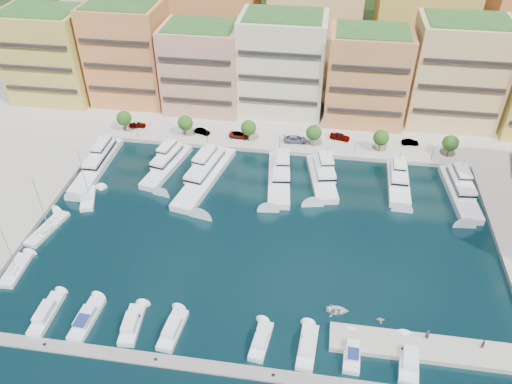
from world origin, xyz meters
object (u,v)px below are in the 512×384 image
person_1 (482,344)px  tree_1 (185,123)px  lamppost_4 (433,150)px  yacht_4 (322,176)px  cruiser_2 (132,325)px  cruiser_3 (173,330)px  lamppost_1 (207,133)px  car_0 (138,125)px  cruiser_7 (352,353)px  tender_1 (380,319)px  yacht_1 (168,164)px  cruiser_1 (87,319)px  car_1 (202,131)px  cruiser_0 (46,314)px  cruiser_5 (261,341)px  yacht_3 (279,175)px  sailboat_2 (88,199)px  tree_0 (124,118)px  lamppost_2 (280,138)px  sailboat_0 (16,271)px  tender_0 (338,310)px  person_0 (427,335)px  sailboat_1 (48,229)px  tree_3 (314,133)px  tree_5 (451,143)px  tree_4 (381,138)px  lamppost_3 (355,144)px  car_5 (410,142)px  yacht_0 (98,162)px  lamppost_0 (137,127)px  car_4 (340,136)px  tree_2 (249,128)px  yacht_2 (206,174)px  yacht_6 (460,189)px  yacht_5 (398,180)px  cruiser_8 (409,360)px

person_1 → tree_1: bearing=-46.7°
lamppost_4 → yacht_4: 27.30m
cruiser_2 → cruiser_3: size_ratio=1.00×
lamppost_1 → car_0: bearing=166.5°
cruiser_7 → tender_1: 8.67m
lamppost_4 → lamppost_1: bearing=180.0°
yacht_1 → cruiser_1: 45.08m
car_1 → cruiser_0: bearing=-172.6°
cruiser_5 → yacht_3: bearing=92.7°
yacht_4 → cruiser_2: 53.78m
tree_1 → sailboat_2: size_ratio=0.43×
yacht_4 → cruiser_0: 62.85m
tree_0 → lamppost_2: size_ratio=1.35×
lamppost_2 → car_1: (-20.24, 3.90, -2.15)m
sailboat_0 → tender_0: 57.93m
cruiser_1 → sailboat_2: bearing=113.2°
tree_1 → person_0: bearing=-45.6°
sailboat_2 → car_0: size_ratio=3.14×
yacht_1 → sailboat_2: (-13.45, -14.54, -0.77)m
sailboat_1 → cruiser_7: bearing=-18.5°
lamppost_4 → person_1: bearing=-88.8°
tree_3 → tree_5: size_ratio=1.00×
tree_0 → lamppost_2: (40.00, -2.30, -0.92)m
tree_4 → cruiser_1: (-49.40, -58.12, -4.17)m
yacht_3 → lamppost_3: bearing=34.6°
yacht_4 → car_5: 26.70m
tender_1 → car_1: (-42.38, 52.40, 1.32)m
lamppost_1 → lamppost_3: (36.00, 0.00, 0.00)m
yacht_0 → person_0: 80.39m
lamppost_1 → car_1: size_ratio=1.02×
lamppost_0 → yacht_1: size_ratio=0.22×
sailboat_1 → car_4: size_ratio=2.64×
lamppost_1 → sailboat_0: sailboat_0 is taller
car_0 → person_0: 87.29m
tree_0 → cruiser_1: 60.07m
tree_2 → cruiser_7: bearing=-66.3°
lamppost_2 → tree_2: bearing=164.0°
yacht_4 → lamppost_2: bearing=136.7°
yacht_2 → tender_1: 51.21m
yacht_2 → yacht_6: (55.97, 2.47, 0.00)m
tree_3 → car_4: 8.20m
tender_1 → person_0: size_ratio=0.70×
lamppost_4 → tender_1: size_ratio=3.05×
yacht_2 → yacht_5: bearing=5.3°
lamppost_3 → tender_0: bearing=-93.4°
lamppost_0 → sailboat_2: (-2.52, -25.29, -3.51)m
lamppost_0 → cruiser_5: lamppost_0 is taller
lamppost_3 → cruiser_2: 66.31m
person_0 → lamppost_2: bearing=-17.6°
cruiser_8 → tender_0: cruiser_8 is taller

